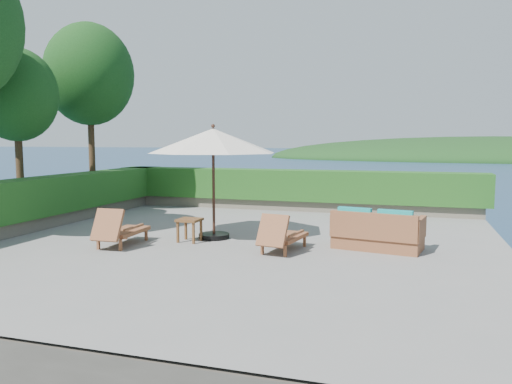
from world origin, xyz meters
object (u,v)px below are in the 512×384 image
(lounge_left, at_px, (120,230))
(side_table, at_px, (189,223))
(wicker_loveseat, at_px, (377,233))
(lounge_right, at_px, (282,235))
(patio_umbrella, at_px, (213,142))

(lounge_left, distance_m, side_table, 1.56)
(lounge_left, relative_size, wicker_loveseat, 0.78)
(lounge_right, relative_size, side_table, 2.86)
(lounge_right, bearing_deg, side_table, 179.76)
(lounge_right, xyz_separation_m, wicker_loveseat, (1.90, 0.84, 0.00))
(side_table, relative_size, wicker_loveseat, 0.27)
(patio_umbrella, bearing_deg, wicker_loveseat, -1.04)
(patio_umbrella, height_order, lounge_left, patio_umbrella)
(patio_umbrella, height_order, wicker_loveseat, patio_umbrella)
(patio_umbrella, distance_m, side_table, 1.97)
(lounge_right, bearing_deg, wicker_loveseat, 32.99)
(lounge_left, bearing_deg, side_table, 33.29)
(side_table, bearing_deg, lounge_left, -144.73)
(wicker_loveseat, bearing_deg, side_table, -163.53)
(patio_umbrella, xyz_separation_m, lounge_right, (1.91, -0.91, -1.95))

